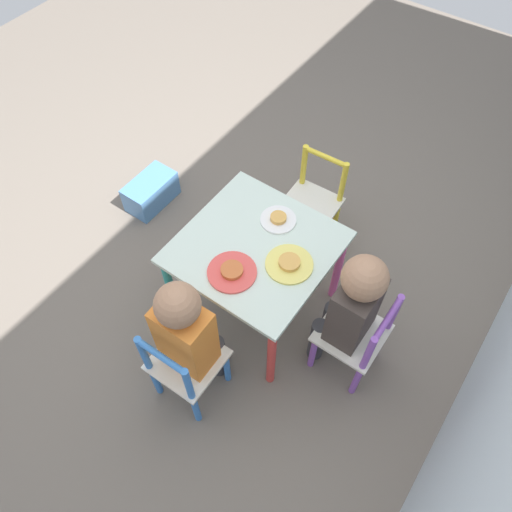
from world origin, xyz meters
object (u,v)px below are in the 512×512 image
at_px(plate_right, 232,272).
at_px(plate_left, 278,219).
at_px(child_back, 351,306).
at_px(storage_bin, 151,192).
at_px(plate_back, 289,264).
at_px(child_right, 188,332).
at_px(chair_blue, 184,366).
at_px(kids_table, 256,256).
at_px(chair_yellow, 312,204).
at_px(chair_purple, 356,337).

relative_size(plate_right, plate_left, 1.28).
bearing_deg(child_back, storage_bin, -98.97).
distance_m(plate_back, plate_left, 0.23).
bearing_deg(plate_back, plate_right, -45.00).
height_order(child_right, plate_right, child_right).
height_order(chair_blue, plate_left, same).
bearing_deg(child_back, plate_left, -109.84).
height_order(kids_table, child_back, child_back).
bearing_deg(plate_back, plate_left, -135.00).
bearing_deg(plate_right, chair_yellow, -178.10).
bearing_deg(kids_table, child_back, 90.06).
bearing_deg(chair_blue, plate_left, -90.34).
height_order(chair_yellow, plate_back, same).
bearing_deg(storage_bin, chair_yellow, 109.88).
distance_m(plate_back, plate_right, 0.23).
xyz_separation_m(chair_purple, storage_bin, (-0.20, -1.36, -0.17)).
bearing_deg(chair_purple, plate_back, -89.97).
height_order(chair_purple, plate_left, same).
relative_size(chair_purple, storage_bin, 1.78).
relative_size(kids_table, chair_yellow, 1.17).
xyz_separation_m(chair_purple, plate_left, (-0.16, -0.51, 0.24)).
bearing_deg(kids_table, plate_back, 90.00).
bearing_deg(kids_table, chair_purple, 90.06).
relative_size(chair_purple, plate_left, 3.38).
xyz_separation_m(child_right, storage_bin, (-0.65, -0.86, -0.37)).
xyz_separation_m(chair_purple, child_right, (0.45, -0.49, 0.20)).
bearing_deg(storage_bin, plate_right, 66.86).
relative_size(chair_purple, plate_right, 2.63).
height_order(child_back, plate_right, child_back).
relative_size(chair_blue, child_back, 0.69).
distance_m(chair_purple, chair_blue, 0.71).
distance_m(chair_yellow, plate_back, 0.59).
xyz_separation_m(kids_table, child_back, (-0.00, 0.45, 0.04)).
bearing_deg(plate_right, chair_blue, 2.05).
xyz_separation_m(chair_blue, chair_yellow, (-1.01, -0.03, 0.00)).
xyz_separation_m(kids_table, chair_purple, (-0.00, 0.51, -0.16)).
bearing_deg(chair_yellow, plate_right, -90.60).
height_order(chair_blue, chair_yellow, same).
bearing_deg(storage_bin, kids_table, 76.55).
bearing_deg(chair_blue, chair_yellow, -89.45).
bearing_deg(chair_blue, child_right, -90.00).
height_order(kids_table, storage_bin, kids_table).
relative_size(child_right, plate_right, 3.88).
distance_m(chair_blue, chair_yellow, 1.01).
height_order(chair_purple, child_right, child_right).
relative_size(chair_blue, plate_right, 2.63).
relative_size(chair_yellow, child_right, 0.68).
xyz_separation_m(child_right, plate_right, (-0.28, -0.01, 0.04)).
relative_size(kids_table, chair_purple, 1.17).
bearing_deg(chair_blue, plate_back, -107.76).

